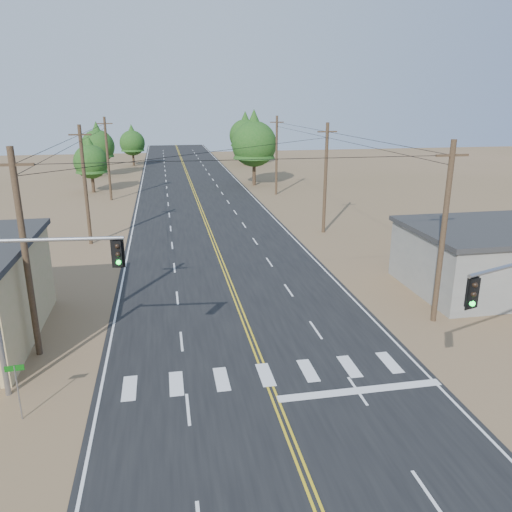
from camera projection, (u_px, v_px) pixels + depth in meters
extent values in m
plane|color=#8A674A|center=(319.00, 512.00, 15.05)|extent=(220.00, 220.00, 0.00)
cube|color=black|center=(214.00, 243.00, 43.18)|extent=(15.00, 200.00, 0.02)
cylinder|color=#4C3826|center=(26.00, 257.00, 22.96)|extent=(0.30, 0.30, 10.00)
cube|color=#4C3826|center=(12.00, 165.00, 21.71)|extent=(1.80, 0.12, 0.12)
cylinder|color=#4C3826|center=(85.00, 186.00, 41.72)|extent=(0.30, 0.30, 10.00)
cube|color=#4C3826|center=(80.00, 135.00, 40.46)|extent=(1.80, 0.12, 0.12)
cylinder|color=#4C3826|center=(108.00, 159.00, 60.47)|extent=(0.30, 0.30, 10.00)
cube|color=#4C3826|center=(105.00, 124.00, 59.22)|extent=(1.80, 0.12, 0.12)
cylinder|color=#4C3826|center=(443.00, 235.00, 26.66)|extent=(0.30, 0.30, 10.00)
cube|color=#4C3826|center=(452.00, 155.00, 25.40)|extent=(1.80, 0.12, 0.12)
cylinder|color=#4C3826|center=(325.00, 179.00, 45.41)|extent=(0.30, 0.30, 10.00)
cube|color=#4C3826|center=(327.00, 132.00, 44.15)|extent=(1.80, 0.12, 0.12)
cylinder|color=#4C3826|center=(277.00, 156.00, 64.17)|extent=(0.30, 0.30, 10.00)
cube|color=#4C3826|center=(277.00, 122.00, 62.91)|extent=(1.80, 0.12, 0.12)
cylinder|color=gray|center=(54.00, 240.00, 19.30)|extent=(5.30, 0.64, 0.15)
cube|color=black|center=(118.00, 253.00, 19.70)|extent=(0.36, 0.31, 1.04)
sphere|color=black|center=(117.00, 246.00, 19.44)|extent=(0.19, 0.19, 0.19)
sphere|color=black|center=(118.00, 254.00, 19.54)|extent=(0.19, 0.19, 0.19)
sphere|color=#0CE533|center=(119.00, 262.00, 19.64)|extent=(0.19, 0.19, 0.19)
cube|color=black|center=(472.00, 292.00, 16.18)|extent=(0.40, 0.37, 1.01)
sphere|color=black|center=(475.00, 285.00, 15.92)|extent=(0.18, 0.18, 0.18)
sphere|color=black|center=(474.00, 294.00, 16.02)|extent=(0.18, 0.18, 0.18)
sphere|color=#0CE533|center=(472.00, 304.00, 16.12)|extent=(0.18, 0.18, 0.18)
cylinder|color=gray|center=(18.00, 393.00, 19.12)|extent=(0.06, 0.06, 2.32)
cube|color=#0C560E|center=(14.00, 368.00, 18.81)|extent=(0.70, 0.08, 0.23)
cylinder|color=#3F2D1E|center=(93.00, 182.00, 66.66)|extent=(0.42, 0.42, 2.68)
cone|color=#1B4D16|center=(90.00, 154.00, 65.55)|extent=(4.17, 4.17, 4.76)
sphere|color=#1B4D16|center=(91.00, 162.00, 65.84)|extent=(4.47, 4.47, 4.47)
cylinder|color=#3F2D1E|center=(100.00, 167.00, 80.70)|extent=(0.41, 0.41, 3.13)
cone|color=#1B4D16|center=(97.00, 139.00, 79.40)|extent=(4.87, 4.87, 5.57)
sphere|color=#1B4D16|center=(98.00, 146.00, 79.73)|extent=(5.22, 5.22, 5.22)
cylinder|color=#3F2D1E|center=(133.00, 158.00, 93.56)|extent=(0.40, 0.40, 2.76)
cone|color=#1B4D16|center=(132.00, 137.00, 92.41)|extent=(4.30, 4.30, 4.92)
sphere|color=#1B4D16|center=(132.00, 143.00, 92.71)|extent=(4.61, 4.61, 4.61)
cylinder|color=#3F2D1E|center=(254.00, 172.00, 72.19)|extent=(0.50, 0.50, 3.85)
cone|color=#1B4D16|center=(254.00, 134.00, 70.59)|extent=(6.00, 6.00, 6.85)
sphere|color=#1B4D16|center=(254.00, 144.00, 71.01)|extent=(6.42, 6.42, 6.42)
cylinder|color=#3F2D1E|center=(245.00, 156.00, 94.56)|extent=(0.50, 0.50, 3.59)
cone|color=#1B4D16|center=(245.00, 128.00, 93.06)|extent=(5.59, 5.59, 6.38)
sphere|color=#1B4D16|center=(245.00, 136.00, 93.45)|extent=(5.99, 5.99, 5.99)
cylinder|color=#3F2D1E|center=(244.00, 153.00, 102.16)|extent=(0.41, 0.41, 2.83)
cone|color=#1B4D16|center=(244.00, 134.00, 100.98)|extent=(4.40, 4.40, 5.03)
sphere|color=#1B4D16|center=(244.00, 139.00, 101.29)|extent=(4.71, 4.71, 4.71)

